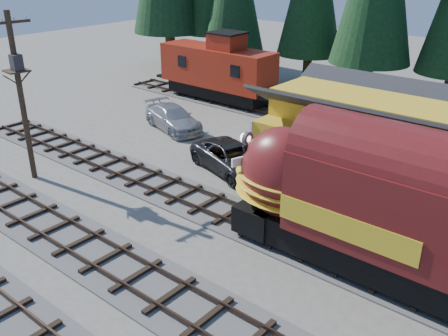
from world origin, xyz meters
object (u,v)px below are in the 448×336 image
Objects in this scene: pickup_truck_a at (233,158)px; utility_pole at (20,87)px; caboose at (218,70)px; depot at (389,140)px; locomotive at (434,229)px; pickup_truck_b at (173,118)px.

utility_pole is at bearing 150.78° from pickup_truck_a.
depot is at bearing -23.53° from caboose.
depot is 18.43m from utility_pole.
pickup_truck_a is at bearing -161.43° from depot.
locomotive is at bearing -56.24° from depot.
pickup_truck_a is at bearing 50.02° from utility_pole.
caboose is at bearing 102.39° from utility_pole.
caboose is at bearing 147.01° from locomotive.
locomotive is 2.97× the size of pickup_truck_a.
utility_pole reaches higher than locomotive.
caboose is 1.13× the size of utility_pole.
caboose is 14.05m from pickup_truck_a.
pickup_truck_a is at bearing -46.05° from caboose.
pickup_truck_b is at bearing 160.62° from locomotive.
utility_pole is (1.88, -17.50, 2.43)m from caboose.
locomotive is at bearing 16.35° from utility_pole.
caboose is (-17.22, 7.50, -0.42)m from depot.
utility_pole is (-15.35, -10.00, 2.01)m from depot.
utility_pole is 11.17m from pickup_truck_b.
pickup_truck_a is (9.68, -10.04, -1.75)m from caboose.
caboose is 7.65m from pickup_truck_b.
utility_pole is 1.53× the size of pickup_truck_a.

